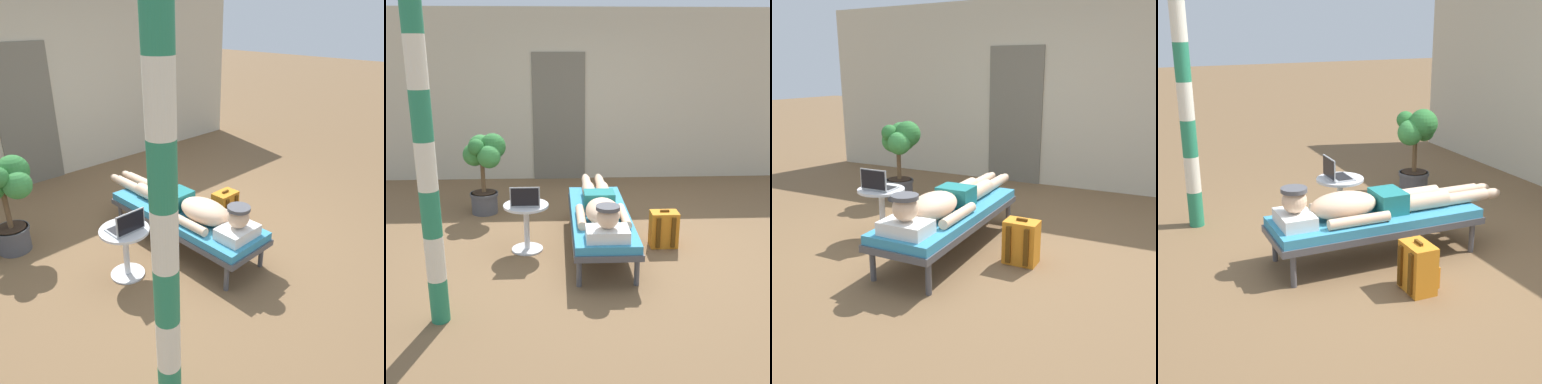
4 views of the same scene
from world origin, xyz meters
TOP-DOWN VIEW (x-y plane):
  - ground_plane at (0.00, 0.00)m, footprint 40.00×40.00m
  - house_wall_back at (-0.15, 2.94)m, footprint 7.60×0.20m
  - house_door_panel at (-0.56, 2.83)m, footprint 0.84×0.03m
  - lounge_chair at (-0.15, -0.04)m, footprint 0.64×1.91m
  - person_reclining at (-0.15, -0.12)m, footprint 0.53×2.17m
  - side_table at (-0.94, -0.05)m, footprint 0.48×0.48m
  - laptop at (-0.94, -0.10)m, footprint 0.31×0.24m
  - backpack at (0.56, -0.01)m, footprint 0.30×0.26m
  - potted_plant at (-1.55, 1.18)m, footprint 0.56×0.56m
  - porch_post at (-1.57, -1.41)m, footprint 0.15×0.15m

SIDE VIEW (x-z plane):
  - ground_plane at x=0.00m, z-range 0.00..0.00m
  - backpack at x=0.56m, z-range -0.02..0.41m
  - lounge_chair at x=-0.15m, z-range 0.14..0.56m
  - side_table at x=-0.94m, z-range 0.09..0.62m
  - person_reclining at x=-0.15m, z-range 0.36..0.68m
  - laptop at x=-0.94m, z-range 0.47..0.69m
  - potted_plant at x=-1.55m, z-range 0.17..1.23m
  - house_door_panel at x=-0.56m, z-range 0.00..2.04m
  - porch_post at x=-1.57m, z-range 0.00..2.59m
  - house_wall_back at x=-0.15m, z-range 0.00..2.70m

